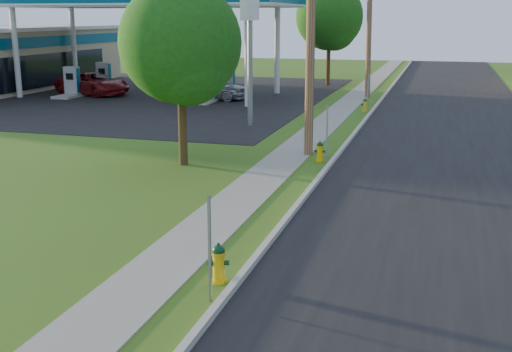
{
  "coord_description": "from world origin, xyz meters",
  "views": [
    {
      "loc": [
        4.02,
        -5.84,
        5.02
      ],
      "look_at": [
        0.0,
        8.0,
        1.4
      ],
      "focal_mm": 45.0,
      "sensor_mm": 36.0,
      "label": 1
    }
  ],
  "objects_px": {
    "hydrant_far": "(365,105)",
    "car_silver": "(211,87)",
    "price_pylon": "(250,6)",
    "hydrant_mid": "(320,152)",
    "fuel_pump_sw": "(104,79)",
    "utility_pole_far": "(369,19)",
    "tree_lot": "(331,19)",
    "car_red": "(93,84)",
    "fuel_pump_se": "(227,83)",
    "fuel_pump_nw": "(72,85)",
    "hydrant_near": "(219,263)",
    "fuel_pump_ne": "(206,90)",
    "tree_verge": "(182,48)",
    "utility_pole_mid": "(311,17)"
  },
  "relations": [
    {
      "from": "tree_verge",
      "to": "tree_lot",
      "type": "distance_m",
      "value": 27.34
    },
    {
      "from": "fuel_pump_nw",
      "to": "price_pylon",
      "type": "distance_m",
      "value": 16.57
    },
    {
      "from": "hydrant_mid",
      "to": "tree_lot",
      "type": "bearing_deg",
      "value": 99.21
    },
    {
      "from": "fuel_pump_sw",
      "to": "fuel_pump_nw",
      "type": "bearing_deg",
      "value": -90.0
    },
    {
      "from": "hydrant_near",
      "to": "fuel_pump_ne",
      "type": "bearing_deg",
      "value": 111.06
    },
    {
      "from": "fuel_pump_sw",
      "to": "hydrant_far",
      "type": "bearing_deg",
      "value": -16.02
    },
    {
      "from": "fuel_pump_se",
      "to": "fuel_pump_nw",
      "type": "bearing_deg",
      "value": -156.04
    },
    {
      "from": "hydrant_mid",
      "to": "car_red",
      "type": "relative_size",
      "value": 0.14
    },
    {
      "from": "hydrant_far",
      "to": "fuel_pump_nw",
      "type": "bearing_deg",
      "value": 175.89
    },
    {
      "from": "price_pylon",
      "to": "hydrant_near",
      "type": "bearing_deg",
      "value": -75.2
    },
    {
      "from": "fuel_pump_ne",
      "to": "tree_lot",
      "type": "height_order",
      "value": "tree_lot"
    },
    {
      "from": "price_pylon",
      "to": "hydrant_mid",
      "type": "height_order",
      "value": "price_pylon"
    },
    {
      "from": "fuel_pump_ne",
      "to": "car_red",
      "type": "bearing_deg",
      "value": 171.75
    },
    {
      "from": "hydrant_near",
      "to": "fuel_pump_sw",
      "type": "bearing_deg",
      "value": 122.72
    },
    {
      "from": "tree_lot",
      "to": "fuel_pump_sw",
      "type": "bearing_deg",
      "value": -152.49
    },
    {
      "from": "fuel_pump_nw",
      "to": "car_red",
      "type": "xyz_separation_m",
      "value": [
        0.75,
        1.2,
        0.01
      ]
    },
    {
      "from": "fuel_pump_se",
      "to": "hydrant_mid",
      "type": "bearing_deg",
      "value": -62.12
    },
    {
      "from": "utility_pole_mid",
      "to": "fuel_pump_ne",
      "type": "height_order",
      "value": "utility_pole_mid"
    },
    {
      "from": "price_pylon",
      "to": "fuel_pump_nw",
      "type": "bearing_deg",
      "value": 151.82
    },
    {
      "from": "hydrant_far",
      "to": "car_silver",
      "type": "xyz_separation_m",
      "value": [
        -9.7,
        2.52,
        0.43
      ]
    },
    {
      "from": "tree_verge",
      "to": "utility_pole_far",
      "type": "bearing_deg",
      "value": 79.85
    },
    {
      "from": "hydrant_far",
      "to": "fuel_pump_sw",
      "type": "bearing_deg",
      "value": 163.98
    },
    {
      "from": "fuel_pump_nw",
      "to": "fuel_pump_sw",
      "type": "bearing_deg",
      "value": 90.0
    },
    {
      "from": "fuel_pump_sw",
      "to": "tree_lot",
      "type": "xyz_separation_m",
      "value": [
        14.38,
        7.49,
        4.03
      ]
    },
    {
      "from": "utility_pole_far",
      "to": "tree_lot",
      "type": "xyz_separation_m",
      "value": [
        -3.52,
        6.49,
        -0.05
      ]
    },
    {
      "from": "tree_verge",
      "to": "car_silver",
      "type": "bearing_deg",
      "value": 107.29
    },
    {
      "from": "hydrant_near",
      "to": "hydrant_mid",
      "type": "height_order",
      "value": "hydrant_near"
    },
    {
      "from": "fuel_pump_sw",
      "to": "fuel_pump_se",
      "type": "distance_m",
      "value": 9.0
    },
    {
      "from": "fuel_pump_ne",
      "to": "hydrant_mid",
      "type": "bearing_deg",
      "value": -55.77
    },
    {
      "from": "fuel_pump_sw",
      "to": "car_red",
      "type": "distance_m",
      "value": 2.9
    },
    {
      "from": "tree_lot",
      "to": "car_silver",
      "type": "distance_m",
      "value": 12.34
    },
    {
      "from": "fuel_pump_nw",
      "to": "hydrant_near",
      "type": "height_order",
      "value": "fuel_pump_nw"
    },
    {
      "from": "fuel_pump_nw",
      "to": "car_red",
      "type": "distance_m",
      "value": 1.41
    },
    {
      "from": "hydrant_mid",
      "to": "car_silver",
      "type": "relative_size",
      "value": 0.16
    },
    {
      "from": "tree_lot",
      "to": "price_pylon",
      "type": "bearing_deg",
      "value": -91.16
    },
    {
      "from": "tree_verge",
      "to": "hydrant_mid",
      "type": "height_order",
      "value": "tree_verge"
    },
    {
      "from": "utility_pole_far",
      "to": "hydrant_far",
      "type": "height_order",
      "value": "utility_pole_far"
    },
    {
      "from": "hydrant_mid",
      "to": "fuel_pump_sw",
      "type": "bearing_deg",
      "value": 135.83
    },
    {
      "from": "utility_pole_far",
      "to": "fuel_pump_ne",
      "type": "relative_size",
      "value": 2.97
    },
    {
      "from": "utility_pole_mid",
      "to": "hydrant_mid",
      "type": "distance_m",
      "value": 4.74
    },
    {
      "from": "fuel_pump_nw",
      "to": "hydrant_near",
      "type": "xyz_separation_m",
      "value": [
        18.62,
        -24.97,
        -0.33
      ]
    },
    {
      "from": "fuel_pump_ne",
      "to": "hydrant_far",
      "type": "bearing_deg",
      "value": -7.94
    },
    {
      "from": "hydrant_far",
      "to": "car_silver",
      "type": "relative_size",
      "value": 0.16
    },
    {
      "from": "fuel_pump_sw",
      "to": "car_red",
      "type": "relative_size",
      "value": 0.61
    },
    {
      "from": "price_pylon",
      "to": "hydrant_far",
      "type": "bearing_deg",
      "value": 53.42
    },
    {
      "from": "utility_pole_far",
      "to": "hydrant_far",
      "type": "distance_m",
      "value": 7.77
    },
    {
      "from": "hydrant_near",
      "to": "utility_pole_far",
      "type": "bearing_deg",
      "value": 91.37
    },
    {
      "from": "hydrant_far",
      "to": "price_pylon",
      "type": "bearing_deg",
      "value": -126.58
    },
    {
      "from": "car_red",
      "to": "tree_verge",
      "type": "bearing_deg",
      "value": -122.91
    },
    {
      "from": "fuel_pump_nw",
      "to": "car_silver",
      "type": "xyz_separation_m",
      "value": [
        8.87,
        1.19,
        0.06
      ]
    }
  ]
}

